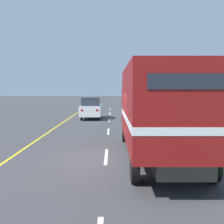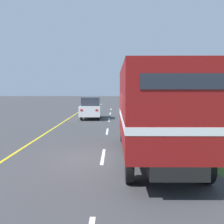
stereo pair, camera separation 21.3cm
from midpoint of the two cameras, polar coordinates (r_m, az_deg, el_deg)
The scene contains 11 objects.
ground_plane at distance 10.94m, azimuth -1.34°, elevation -9.39°, with size 200.00×200.00×0.00m, color #3D3D3F.
edge_line_yellow at distance 20.13m, azimuth -11.13°, elevation -3.01°, with size 0.12×49.09×0.01m, color yellow.
centre_dash_near at distance 11.25m, azimuth -1.29°, elevation -8.97°, with size 0.12×2.60×0.01m, color white.
centre_dash_mid_a at distance 17.73m, azimuth -0.64°, elevation -3.96°, with size 0.12×2.60×0.01m, color white.
centre_dash_mid_b at distance 24.28m, azimuth -0.34°, elevation -1.63°, with size 0.12×2.60×0.01m, color white.
centre_dash_far at distance 30.85m, azimuth -0.17°, elevation -0.30°, with size 0.12×2.60×0.01m, color white.
centre_dash_farthest at distance 37.43m, azimuth -0.06°, elevation 0.57°, with size 0.12×2.60×0.01m, color white.
horse_trailer_truck at distance 10.51m, azimuth 9.41°, elevation 0.62°, with size 2.57×8.60×3.40m.
lead_car_white at distance 25.29m, azimuth -4.03°, elevation 0.84°, with size 1.80×4.07×1.96m.
highway_sign at distance 18.01m, azimuth 20.97°, elevation 1.68°, with size 1.97×0.09×2.88m.
roadside_tree_mid at distance 29.34m, azimuth 15.19°, elevation 5.19°, with size 3.39×3.39×4.72m.
Camera 2 is at (0.44, -10.61, 2.65)m, focal length 45.00 mm.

